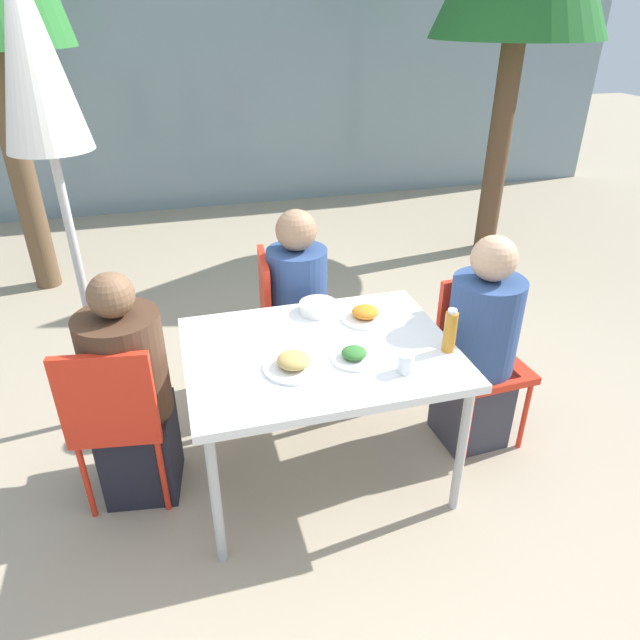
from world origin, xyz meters
The scene contains 16 objects.
ground_plane centered at (0.00, 0.00, 0.00)m, with size 24.00×24.00×0.00m, color tan.
building_facade centered at (0.00, 4.74, 1.50)m, with size 10.00×0.20×3.00m.
dining_table centered at (0.00, 0.00, 0.68)m, with size 1.22×0.93×0.74m.
chair_left centered at (-0.92, 0.06, 0.52)m, with size 0.45×0.45×0.89m.
person_left centered at (-0.86, 0.13, 0.54)m, with size 0.38×0.38×1.16m.
chair_right centered at (0.91, 0.13, 0.52)m, with size 0.42×0.42×0.89m.
person_right centered at (0.86, 0.04, 0.55)m, with size 0.36×0.36×1.18m.
chair_far centered at (-0.01, 0.77, 0.52)m, with size 0.43×0.43×0.89m.
person_far centered at (0.06, 0.72, 0.55)m, with size 0.34×0.34×1.16m.
closed_umbrella centered at (-1.07, 0.76, 1.83)m, with size 0.38×0.38×2.37m.
plate_0 centered at (0.29, 0.21, 0.76)m, with size 0.24×0.24×0.07m.
plate_1 centered at (0.12, -0.13, 0.76)m, with size 0.20×0.20×0.06m.
plate_2 centered at (-0.15, -0.13, 0.76)m, with size 0.27×0.27×0.07m.
bottle centered at (0.56, -0.17, 0.84)m, with size 0.06×0.06×0.21m.
drinking_cup centered at (0.30, -0.28, 0.78)m, with size 0.07×0.07×0.09m.
salad_bowl centered at (0.09, 0.35, 0.76)m, with size 0.19×0.19×0.05m.
Camera 1 is at (-0.59, -2.13, 2.11)m, focal length 32.00 mm.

